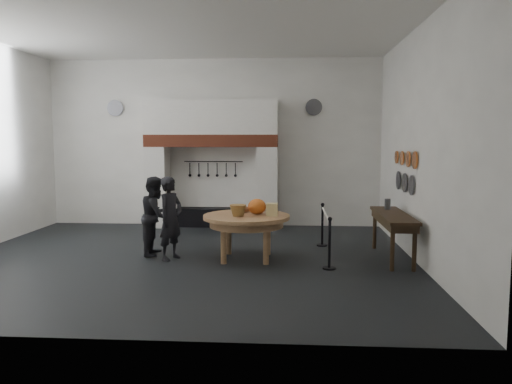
# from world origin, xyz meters

# --- Properties ---
(floor) EXTENTS (9.00, 8.00, 0.02)m
(floor) POSITION_xyz_m (0.00, 0.00, 0.00)
(floor) COLOR black
(floor) RESTS_ON ground
(ceiling) EXTENTS (9.00, 8.00, 0.02)m
(ceiling) POSITION_xyz_m (0.00, 0.00, 4.50)
(ceiling) COLOR silver
(ceiling) RESTS_ON wall_back
(wall_back) EXTENTS (9.00, 0.02, 4.50)m
(wall_back) POSITION_xyz_m (0.00, 4.00, 2.25)
(wall_back) COLOR white
(wall_back) RESTS_ON floor
(wall_front) EXTENTS (9.00, 0.02, 4.50)m
(wall_front) POSITION_xyz_m (0.00, -4.00, 2.25)
(wall_front) COLOR white
(wall_front) RESTS_ON floor
(wall_right) EXTENTS (0.02, 8.00, 4.50)m
(wall_right) POSITION_xyz_m (4.50, 0.00, 2.25)
(wall_right) COLOR white
(wall_right) RESTS_ON floor
(chimney_pier_left) EXTENTS (0.55, 0.70, 2.15)m
(chimney_pier_left) POSITION_xyz_m (-1.48, 3.65, 1.07)
(chimney_pier_left) COLOR silver
(chimney_pier_left) RESTS_ON floor
(chimney_pier_right) EXTENTS (0.55, 0.70, 2.15)m
(chimney_pier_right) POSITION_xyz_m (1.48, 3.65, 1.07)
(chimney_pier_right) COLOR silver
(chimney_pier_right) RESTS_ON floor
(hearth_brick_band) EXTENTS (3.50, 0.72, 0.32)m
(hearth_brick_band) POSITION_xyz_m (0.00, 3.65, 2.31)
(hearth_brick_band) COLOR #9E442B
(hearth_brick_band) RESTS_ON chimney_pier_left
(chimney_hood) EXTENTS (3.50, 0.70, 0.90)m
(chimney_hood) POSITION_xyz_m (0.00, 3.65, 2.92)
(chimney_hood) COLOR silver
(chimney_hood) RESTS_ON hearth_brick_band
(iron_range) EXTENTS (1.90, 0.45, 0.50)m
(iron_range) POSITION_xyz_m (0.00, 3.72, 0.25)
(iron_range) COLOR black
(iron_range) RESTS_ON floor
(utensil_rail) EXTENTS (1.60, 0.02, 0.02)m
(utensil_rail) POSITION_xyz_m (0.00, 3.92, 1.75)
(utensil_rail) COLOR black
(utensil_rail) RESTS_ON wall_back
(work_table) EXTENTS (1.82, 1.82, 0.07)m
(work_table) POSITION_xyz_m (1.23, 0.07, 0.84)
(work_table) COLOR tan
(work_table) RESTS_ON floor
(pumpkin) EXTENTS (0.36, 0.36, 0.31)m
(pumpkin) POSITION_xyz_m (1.43, 0.17, 1.03)
(pumpkin) COLOR orange
(pumpkin) RESTS_ON work_table
(cheese_block_big) EXTENTS (0.22, 0.22, 0.24)m
(cheese_block_big) POSITION_xyz_m (1.73, 0.02, 0.99)
(cheese_block_big) COLOR #E0CB85
(cheese_block_big) RESTS_ON work_table
(cheese_block_small) EXTENTS (0.18, 0.18, 0.20)m
(cheese_block_small) POSITION_xyz_m (1.71, 0.32, 0.97)
(cheese_block_small) COLOR #DECC85
(cheese_block_small) RESTS_ON work_table
(wicker_basket) EXTENTS (0.34, 0.34, 0.22)m
(wicker_basket) POSITION_xyz_m (1.08, -0.08, 0.98)
(wicker_basket) COLOR olive
(wicker_basket) RESTS_ON work_table
(bread_loaf) EXTENTS (0.31, 0.18, 0.13)m
(bread_loaf) POSITION_xyz_m (1.13, 0.42, 0.94)
(bread_loaf) COLOR #A6673B
(bread_loaf) RESTS_ON work_table
(visitor_near) EXTENTS (0.61, 0.71, 1.63)m
(visitor_near) POSITION_xyz_m (-0.24, -0.04, 0.81)
(visitor_near) COLOR black
(visitor_near) RESTS_ON floor
(visitor_far) EXTENTS (0.63, 0.80, 1.60)m
(visitor_far) POSITION_xyz_m (-0.64, 0.36, 0.80)
(visitor_far) COLOR black
(visitor_far) RESTS_ON floor
(side_table) EXTENTS (0.55, 2.20, 0.06)m
(side_table) POSITION_xyz_m (4.10, 0.28, 0.87)
(side_table) COLOR #332312
(side_table) RESTS_ON floor
(pewter_jug) EXTENTS (0.12, 0.12, 0.22)m
(pewter_jug) POSITION_xyz_m (4.10, 0.88, 1.01)
(pewter_jug) COLOR #46474B
(pewter_jug) RESTS_ON side_table
(copper_pan_a) EXTENTS (0.03, 0.34, 0.34)m
(copper_pan_a) POSITION_xyz_m (4.46, 0.20, 1.95)
(copper_pan_a) COLOR #C6662D
(copper_pan_a) RESTS_ON wall_right
(copper_pan_b) EXTENTS (0.03, 0.32, 0.32)m
(copper_pan_b) POSITION_xyz_m (4.46, 0.75, 1.95)
(copper_pan_b) COLOR #C6662D
(copper_pan_b) RESTS_ON wall_right
(copper_pan_c) EXTENTS (0.03, 0.30, 0.30)m
(copper_pan_c) POSITION_xyz_m (4.46, 1.30, 1.95)
(copper_pan_c) COLOR #C6662D
(copper_pan_c) RESTS_ON wall_right
(copper_pan_d) EXTENTS (0.03, 0.28, 0.28)m
(copper_pan_d) POSITION_xyz_m (4.46, 1.85, 1.95)
(copper_pan_d) COLOR #C6662D
(copper_pan_d) RESTS_ON wall_right
(pewter_plate_left) EXTENTS (0.03, 0.40, 0.40)m
(pewter_plate_left) POSITION_xyz_m (4.46, 0.40, 1.45)
(pewter_plate_left) COLOR #4C4C51
(pewter_plate_left) RESTS_ON wall_right
(pewter_plate_mid) EXTENTS (0.03, 0.40, 0.40)m
(pewter_plate_mid) POSITION_xyz_m (4.46, 1.00, 1.45)
(pewter_plate_mid) COLOR #4C4C51
(pewter_plate_mid) RESTS_ON wall_right
(pewter_plate_right) EXTENTS (0.03, 0.40, 0.40)m
(pewter_plate_right) POSITION_xyz_m (4.46, 1.60, 1.45)
(pewter_plate_right) COLOR #4C4C51
(pewter_plate_right) RESTS_ON wall_right
(pewter_plate_back_left) EXTENTS (0.44, 0.03, 0.44)m
(pewter_plate_back_left) POSITION_xyz_m (-2.70, 3.96, 3.20)
(pewter_plate_back_left) COLOR #4C4C51
(pewter_plate_back_left) RESTS_ON wall_back
(pewter_plate_back_right) EXTENTS (0.44, 0.03, 0.44)m
(pewter_plate_back_right) POSITION_xyz_m (2.70, 3.96, 3.20)
(pewter_plate_back_right) COLOR #4C4C51
(pewter_plate_back_right) RESTS_ON wall_back
(barrier_post_near) EXTENTS (0.05, 0.05, 0.90)m
(barrier_post_near) POSITION_xyz_m (2.80, -0.60, 0.45)
(barrier_post_near) COLOR black
(barrier_post_near) RESTS_ON floor
(barrier_post_far) EXTENTS (0.05, 0.05, 0.90)m
(barrier_post_far) POSITION_xyz_m (2.80, 1.40, 0.45)
(barrier_post_far) COLOR black
(barrier_post_far) RESTS_ON floor
(barrier_rope) EXTENTS (0.04, 2.00, 0.04)m
(barrier_rope) POSITION_xyz_m (2.80, 0.40, 0.85)
(barrier_rope) COLOR white
(barrier_rope) RESTS_ON barrier_post_near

